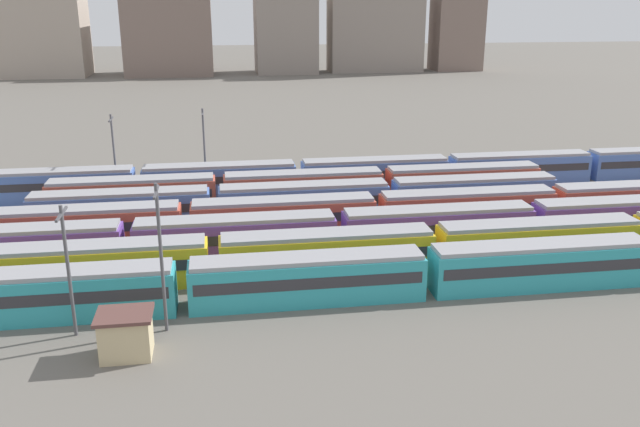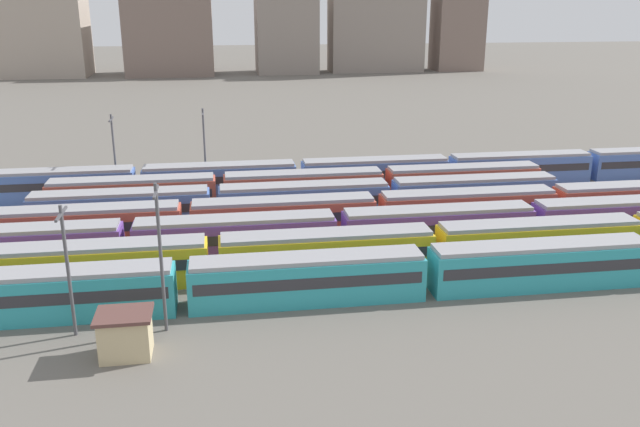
{
  "view_description": "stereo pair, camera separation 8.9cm",
  "coord_description": "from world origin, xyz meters",
  "px_view_note": "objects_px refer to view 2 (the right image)",
  "views": [
    {
      "loc": [
        7.09,
        -46.6,
        22.15
      ],
      "look_at": [
        16.63,
        15.6,
        2.04
      ],
      "focal_mm": 37.44,
      "sensor_mm": 36.0,
      "label": 1
    },
    {
      "loc": [
        7.18,
        -46.61,
        22.15
      ],
      "look_at": [
        16.63,
        15.6,
        2.04
      ],
      "focal_mm": 37.44,
      "sensor_mm": 36.0,
      "label": 2
    }
  ],
  "objects_px": {
    "train_track_2": "(339,231)",
    "catenary_pole_2": "(67,265)",
    "train_track_3": "(554,204)",
    "train_track_6": "(448,170)",
    "signal_hut": "(125,334)",
    "train_track_0": "(427,271)",
    "catenary_pole_0": "(160,252)",
    "catenary_pole_1": "(204,145)",
    "catenary_pole_3": "(114,150)",
    "train_track_5": "(304,187)",
    "train_track_1": "(435,247)",
    "train_track_4": "(304,200)"
  },
  "relations": [
    {
      "from": "train_track_4",
      "to": "catenary_pole_1",
      "type": "xyz_separation_m",
      "value": [
        -10.45,
        13.44,
        3.59
      ]
    },
    {
      "from": "catenary_pole_3",
      "to": "catenary_pole_0",
      "type": "bearing_deg",
      "value": -77.57
    },
    {
      "from": "train_track_2",
      "to": "catenary_pole_2",
      "type": "relative_size",
      "value": 7.91
    },
    {
      "from": "catenary_pole_3",
      "to": "signal_hut",
      "type": "xyz_separation_m",
      "value": [
        5.88,
        -40.29,
        -3.75
      ]
    },
    {
      "from": "train_track_3",
      "to": "train_track_6",
      "type": "bearing_deg",
      "value": 111.24
    },
    {
      "from": "train_track_2",
      "to": "signal_hut",
      "type": "bearing_deg",
      "value": -135.54
    },
    {
      "from": "catenary_pole_0",
      "to": "train_track_4",
      "type": "bearing_deg",
      "value": 61.82
    },
    {
      "from": "train_track_2",
      "to": "catenary_pole_0",
      "type": "relative_size",
      "value": 6.95
    },
    {
      "from": "train_track_1",
      "to": "train_track_3",
      "type": "height_order",
      "value": "same"
    },
    {
      "from": "train_track_3",
      "to": "catenary_pole_1",
      "type": "distance_m",
      "value": 40.79
    },
    {
      "from": "train_track_5",
      "to": "train_track_0",
      "type": "bearing_deg",
      "value": -76.14
    },
    {
      "from": "catenary_pole_1",
      "to": "signal_hut",
      "type": "xyz_separation_m",
      "value": [
        -4.73,
        -40.62,
        -3.94
      ]
    },
    {
      "from": "catenary_pole_0",
      "to": "catenary_pole_2",
      "type": "distance_m",
      "value": 6.22
    },
    {
      "from": "train_track_0",
      "to": "catenary_pole_2",
      "type": "relative_size",
      "value": 7.91
    },
    {
      "from": "train_track_0",
      "to": "catenary_pole_0",
      "type": "distance_m",
      "value": 20.57
    },
    {
      "from": "train_track_5",
      "to": "catenary_pole_1",
      "type": "distance_m",
      "value": 14.26
    },
    {
      "from": "train_track_6",
      "to": "train_track_0",
      "type": "bearing_deg",
      "value": -111.92
    },
    {
      "from": "catenary_pole_2",
      "to": "signal_hut",
      "type": "bearing_deg",
      "value": -41.25
    },
    {
      "from": "train_track_6",
      "to": "catenary_pole_1",
      "type": "distance_m",
      "value": 30.4
    },
    {
      "from": "train_track_2",
      "to": "train_track_3",
      "type": "height_order",
      "value": "same"
    },
    {
      "from": "train_track_1",
      "to": "train_track_6",
      "type": "relative_size",
      "value": 0.66
    },
    {
      "from": "train_track_1",
      "to": "train_track_0",
      "type": "bearing_deg",
      "value": -114.3
    },
    {
      "from": "train_track_3",
      "to": "catenary_pole_0",
      "type": "relative_size",
      "value": 10.47
    },
    {
      "from": "train_track_3",
      "to": "signal_hut",
      "type": "relative_size",
      "value": 31.25
    },
    {
      "from": "train_track_4",
      "to": "catenary_pole_3",
      "type": "height_order",
      "value": "catenary_pole_3"
    },
    {
      "from": "catenary_pole_2",
      "to": "train_track_5",
      "type": "bearing_deg",
      "value": 55.83
    },
    {
      "from": "train_track_1",
      "to": "signal_hut",
      "type": "height_order",
      "value": "train_track_1"
    },
    {
      "from": "signal_hut",
      "to": "train_track_1",
      "type": "bearing_deg",
      "value": 25.24
    },
    {
      "from": "train_track_1",
      "to": "catenary_pole_1",
      "type": "xyz_separation_m",
      "value": [
        -19.83,
        29.04,
        3.59
      ]
    },
    {
      "from": "train_track_0",
      "to": "signal_hut",
      "type": "bearing_deg",
      "value": -163.98
    },
    {
      "from": "catenary_pole_0",
      "to": "catenary_pole_2",
      "type": "bearing_deg",
      "value": 177.7
    },
    {
      "from": "train_track_1",
      "to": "train_track_3",
      "type": "xyz_separation_m",
      "value": [
        16.27,
        10.4,
        0.0
      ]
    },
    {
      "from": "train_track_3",
      "to": "catenary_pole_0",
      "type": "height_order",
      "value": "catenary_pole_0"
    },
    {
      "from": "train_track_5",
      "to": "catenary_pole_3",
      "type": "relative_size",
      "value": 5.86
    },
    {
      "from": "train_track_1",
      "to": "catenary_pole_3",
      "type": "xyz_separation_m",
      "value": [
        -30.44,
        28.71,
        3.39
      ]
    },
    {
      "from": "train_track_1",
      "to": "catenary_pole_2",
      "type": "height_order",
      "value": "catenary_pole_2"
    },
    {
      "from": "train_track_2",
      "to": "train_track_6",
      "type": "distance_m",
      "value": 27.3
    },
    {
      "from": "train_track_2",
      "to": "signal_hut",
      "type": "relative_size",
      "value": 20.75
    },
    {
      "from": "catenary_pole_1",
      "to": "catenary_pole_2",
      "type": "distance_m",
      "value": 38.2
    },
    {
      "from": "train_track_0",
      "to": "train_track_4",
      "type": "relative_size",
      "value": 1.34
    },
    {
      "from": "train_track_2",
      "to": "train_track_5",
      "type": "xyz_separation_m",
      "value": [
        -1.3,
        15.6,
        -0.0
      ]
    },
    {
      "from": "catenary_pole_0",
      "to": "train_track_5",
      "type": "bearing_deg",
      "value": 65.22
    },
    {
      "from": "train_track_0",
      "to": "train_track_1",
      "type": "relative_size",
      "value": 1.0
    },
    {
      "from": "train_track_1",
      "to": "signal_hut",
      "type": "relative_size",
      "value": 20.75
    },
    {
      "from": "train_track_1",
      "to": "catenary_pole_2",
      "type": "relative_size",
      "value": 7.91
    },
    {
      "from": "train_track_5",
      "to": "catenary_pole_3",
      "type": "xyz_separation_m",
      "value": [
        -21.68,
        7.91,
        3.39
      ]
    },
    {
      "from": "train_track_2",
      "to": "catenary_pole_2",
      "type": "height_order",
      "value": "catenary_pole_2"
    },
    {
      "from": "catenary_pole_0",
      "to": "train_track_0",
      "type": "bearing_deg",
      "value": 9.21
    },
    {
      "from": "train_track_0",
      "to": "train_track_4",
      "type": "distance_m",
      "value": 21.96
    },
    {
      "from": "train_track_5",
      "to": "catenary_pole_1",
      "type": "relative_size",
      "value": 5.64
    }
  ]
}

